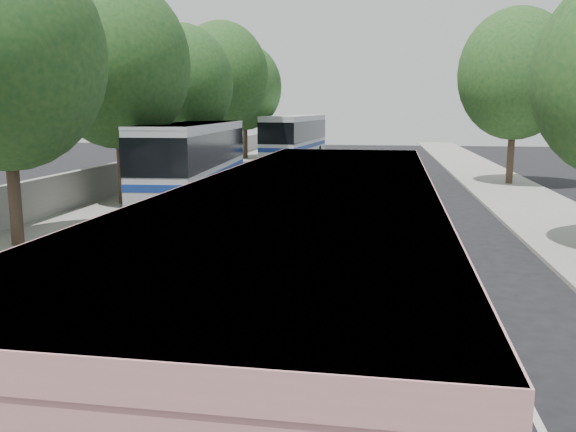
% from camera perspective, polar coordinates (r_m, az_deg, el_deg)
% --- Properties ---
extents(ground, '(120.00, 120.00, 0.00)m').
position_cam_1_polar(ground, '(11.21, -2.51, -11.55)').
color(ground, black).
rests_on(ground, ground).
extents(sidewalk_left, '(4.00, 90.00, 0.15)m').
position_cam_1_polar(sidewalk_left, '(32.26, -10.57, 2.66)').
color(sidewalk_left, '#9E998E').
rests_on(sidewalk_left, ground).
extents(sidewalk_right, '(4.00, 90.00, 0.12)m').
position_cam_1_polar(sidewalk_right, '(31.18, 20.47, 1.92)').
color(sidewalk_right, '#9E998E').
rests_on(sidewalk_right, ground).
extents(low_wall, '(0.30, 90.00, 1.50)m').
position_cam_1_polar(low_wall, '(32.80, -13.60, 4.12)').
color(low_wall, '#9E998E').
rests_on(low_wall, sidewalk_left).
extents(tree_left_b, '(5.70, 5.70, 8.88)m').
position_cam_1_polar(tree_left_b, '(19.33, -25.03, 14.16)').
color(tree_left_b, '#38281E').
rests_on(tree_left_b, ground).
extents(tree_left_c, '(6.00, 6.00, 9.35)m').
position_cam_1_polar(tree_left_c, '(26.49, -15.66, 14.01)').
color(tree_left_c, '#38281E').
rests_on(tree_left_c, ground).
extents(tree_left_d, '(5.52, 5.52, 8.60)m').
position_cam_1_polar(tree_left_d, '(33.89, -9.83, 12.45)').
color(tree_left_d, '#38281E').
rests_on(tree_left_d, ground).
extents(tree_left_e, '(6.30, 6.30, 9.82)m').
position_cam_1_polar(tree_left_e, '(41.57, -6.18, 13.17)').
color(tree_left_e, '#38281E').
rests_on(tree_left_e, ground).
extents(tree_left_f, '(5.88, 5.88, 9.16)m').
position_cam_1_polar(tree_left_f, '(49.37, -4.00, 12.20)').
color(tree_left_f, '#38281E').
rests_on(tree_left_f, ground).
extents(tree_right_far, '(6.00, 6.00, 9.35)m').
position_cam_1_polar(tree_right_far, '(34.95, 20.70, 12.69)').
color(tree_right_far, '#38281E').
rests_on(tree_right_far, ground).
extents(pink_bus, '(2.88, 10.46, 3.32)m').
position_cam_1_polar(pink_bus, '(7.29, 2.51, -6.36)').
color(pink_bus, pink).
rests_on(pink_bus, ground).
extents(pink_taxi, '(2.02, 4.96, 1.68)m').
position_cam_1_polar(pink_taxi, '(18.80, 4.22, -0.04)').
color(pink_taxi, '#E61495').
rests_on(pink_taxi, ground).
extents(white_pickup, '(2.58, 5.49, 1.55)m').
position_cam_1_polar(white_pickup, '(20.75, -4.05, 0.73)').
color(white_pickup, silver).
rests_on(white_pickup, ground).
extents(tour_coach_front, '(3.12, 11.74, 3.48)m').
position_cam_1_polar(tour_coach_front, '(28.02, -8.80, 5.77)').
color(tour_coach_front, silver).
rests_on(tour_coach_front, ground).
extents(tour_coach_rear, '(3.63, 12.13, 3.58)m').
position_cam_1_polar(tour_coach_rear, '(47.65, 0.68, 7.67)').
color(tour_coach_rear, silver).
rests_on(tour_coach_rear, ground).
extents(taxi_roof_sign, '(0.55, 0.18, 0.18)m').
position_cam_1_polar(taxi_roof_sign, '(18.66, 4.26, 2.78)').
color(taxi_roof_sign, silver).
rests_on(taxi_roof_sign, pink_taxi).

